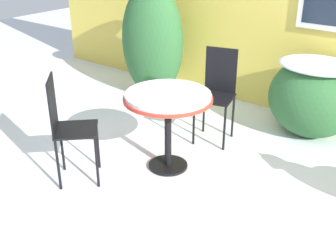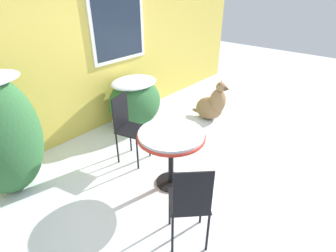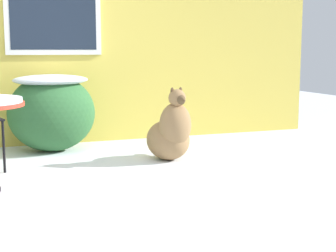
{
  "view_description": "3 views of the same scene",
  "coord_description": "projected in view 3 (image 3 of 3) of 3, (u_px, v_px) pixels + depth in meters",
  "views": [
    {
      "loc": [
        1.77,
        -2.58,
        2.13
      ],
      "look_at": [
        -0.39,
        0.22,
        0.44
      ],
      "focal_mm": 45.0,
      "sensor_mm": 36.0,
      "label": 1
    },
    {
      "loc": [
        -2.41,
        -1.47,
        2.33
      ],
      "look_at": [
        0.0,
        0.6,
        0.55
      ],
      "focal_mm": 28.0,
      "sensor_mm": 36.0,
      "label": 2
    },
    {
      "loc": [
        -0.32,
        -4.1,
        1.15
      ],
      "look_at": [
        1.5,
        0.86,
        0.36
      ],
      "focal_mm": 55.0,
      "sensor_mm": 36.0,
      "label": 3
    }
  ],
  "objects": [
    {
      "name": "house_wall",
      "position": [
        7.0,
        8.0,
        5.9
      ],
      "size": [
        8.0,
        0.1,
        3.19
      ],
      "color": "#DBC14C",
      "rests_on": "ground_plane"
    },
    {
      "name": "shrub_middle",
      "position": [
        52.0,
        110.0,
        5.78
      ],
      "size": [
        0.97,
        0.81,
        0.87
      ],
      "color": "#2D6033",
      "rests_on": "ground_plane"
    },
    {
      "name": "dog",
      "position": [
        171.0,
        134.0,
        5.31
      ],
      "size": [
        0.51,
        0.71,
        0.77
      ],
      "rotation": [
        0.0,
        0.0,
        0.16
      ],
      "color": "#937047",
      "rests_on": "ground_plane"
    },
    {
      "name": "ground_plane",
      "position": [
        28.0,
        195.0,
        4.09
      ],
      "size": [
        16.0,
        16.0,
        0.0
      ],
      "primitive_type": "plane",
      "color": "silver"
    }
  ]
}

